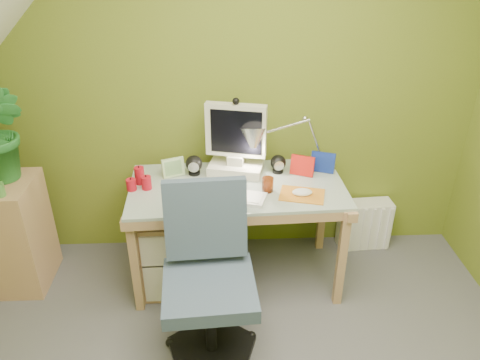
{
  "coord_description": "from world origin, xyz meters",
  "views": [
    {
      "loc": [
        -0.1,
        -1.31,
        2.12
      ],
      "look_at": [
        0.0,
        1.0,
        0.85
      ],
      "focal_mm": 35.0,
      "sensor_mm": 36.0,
      "label": 1
    }
  ],
  "objects_px": {
    "desk_lamp": "(308,131)",
    "task_chair": "(209,286)",
    "side_ledge": "(21,234)",
    "monitor": "(236,131)",
    "desk": "(237,232)",
    "radiator": "(364,224)"
  },
  "relations": [
    {
      "from": "desk_lamp",
      "to": "task_chair",
      "type": "height_order",
      "value": "desk_lamp"
    },
    {
      "from": "side_ledge",
      "to": "task_chair",
      "type": "xyz_separation_m",
      "value": [
        1.22,
        -0.68,
        0.11
      ]
    },
    {
      "from": "monitor",
      "to": "desk",
      "type": "bearing_deg",
      "value": -76.56
    },
    {
      "from": "radiator",
      "to": "desk",
      "type": "bearing_deg",
      "value": -165.88
    },
    {
      "from": "side_ledge",
      "to": "desk_lamp",
      "type": "bearing_deg",
      "value": 5.03
    },
    {
      "from": "desk",
      "to": "task_chair",
      "type": "height_order",
      "value": "task_chair"
    },
    {
      "from": "desk_lamp",
      "to": "side_ledge",
      "type": "height_order",
      "value": "desk_lamp"
    },
    {
      "from": "side_ledge",
      "to": "task_chair",
      "type": "bearing_deg",
      "value": -29.17
    },
    {
      "from": "desk_lamp",
      "to": "radiator",
      "type": "distance_m",
      "value": 0.95
    },
    {
      "from": "monitor",
      "to": "side_ledge",
      "type": "xyz_separation_m",
      "value": [
        -1.39,
        -0.16,
        -0.62
      ]
    },
    {
      "from": "side_ledge",
      "to": "radiator",
      "type": "xyz_separation_m",
      "value": [
        2.34,
        0.29,
        -0.19
      ]
    },
    {
      "from": "desk_lamp",
      "to": "task_chair",
      "type": "xyz_separation_m",
      "value": [
        -0.62,
        -0.84,
        -0.5
      ]
    },
    {
      "from": "monitor",
      "to": "task_chair",
      "type": "bearing_deg",
      "value": -88.01
    },
    {
      "from": "monitor",
      "to": "side_ledge",
      "type": "relative_size",
      "value": 0.77
    },
    {
      "from": "monitor",
      "to": "radiator",
      "type": "relative_size",
      "value": 1.55
    },
    {
      "from": "monitor",
      "to": "side_ledge",
      "type": "bearing_deg",
      "value": -159.92
    },
    {
      "from": "desk_lamp",
      "to": "side_ledge",
      "type": "distance_m",
      "value": 1.95
    },
    {
      "from": "desk",
      "to": "side_ledge",
      "type": "height_order",
      "value": "side_ledge"
    },
    {
      "from": "desk",
      "to": "desk_lamp",
      "type": "distance_m",
      "value": 0.79
    },
    {
      "from": "side_ledge",
      "to": "task_chair",
      "type": "relative_size",
      "value": 0.77
    },
    {
      "from": "radiator",
      "to": "desk_lamp",
      "type": "bearing_deg",
      "value": -169.64
    },
    {
      "from": "desk",
      "to": "task_chair",
      "type": "xyz_separation_m",
      "value": [
        -0.17,
        -0.66,
        0.13
      ]
    }
  ]
}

